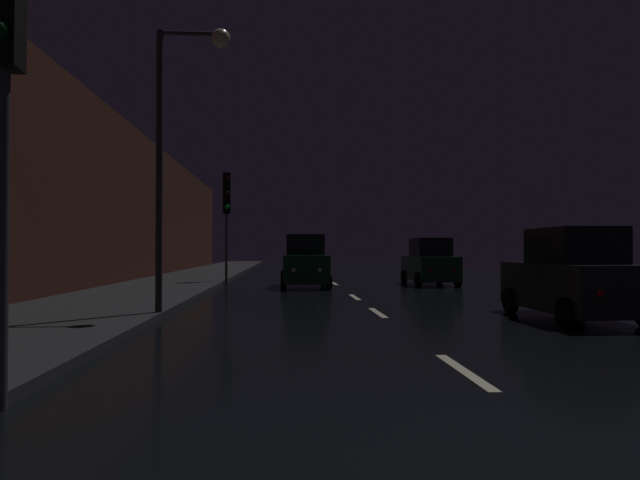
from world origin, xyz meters
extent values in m
cube|color=black|center=(0.00, 24.50, -0.01)|extent=(27.04, 84.00, 0.02)
cube|color=#28282B|center=(-7.32, 24.50, 0.07)|extent=(4.40, 84.00, 0.15)
cube|color=#472319|center=(-9.92, 21.00, 3.74)|extent=(0.80, 63.00, 7.49)
cube|color=beige|center=(0.00, 3.00, 0.01)|extent=(0.16, 2.20, 0.01)
cube|color=beige|center=(0.00, 9.80, 0.01)|extent=(0.16, 2.20, 0.01)
cube|color=beige|center=(0.00, 14.44, 0.01)|extent=(0.16, 2.20, 0.01)
cube|color=beige|center=(0.00, 21.96, 0.01)|extent=(0.16, 2.20, 0.01)
cube|color=beige|center=(0.00, 30.00, 0.01)|extent=(0.16, 2.20, 0.01)
cylinder|color=#38383A|center=(-5.02, 22.09, 1.62)|extent=(0.12, 0.12, 3.25)
cube|color=black|center=(-5.02, 22.09, 4.20)|extent=(0.38, 0.41, 1.90)
sphere|color=black|center=(-4.97, 21.92, 4.83)|extent=(0.22, 0.22, 0.22)
sphere|color=black|center=(-4.97, 21.92, 4.20)|extent=(0.22, 0.22, 0.22)
sphere|color=#19D84C|center=(-4.97, 21.92, 3.57)|extent=(0.22, 0.22, 0.22)
cylinder|color=#38383A|center=(-5.12, 1.54, 1.69)|extent=(0.12, 0.12, 3.38)
cylinder|color=#2D2D30|center=(-5.22, 8.97, 3.33)|extent=(0.16, 0.16, 6.67)
cylinder|color=#2D2D30|center=(-4.52, 8.97, 6.62)|extent=(1.40, 0.10, 0.10)
sphere|color=beige|center=(-3.82, 8.97, 6.52)|extent=(0.44, 0.44, 0.44)
cube|color=#0F3819|center=(-1.47, 19.79, 0.80)|extent=(1.85, 4.31, 1.13)
cube|color=black|center=(-1.47, 19.94, 1.79)|extent=(1.57, 2.16, 0.86)
cylinder|color=black|center=(-0.56, 18.28, 0.33)|extent=(0.23, 0.66, 0.66)
cylinder|color=black|center=(-2.37, 18.28, 0.33)|extent=(0.23, 0.66, 0.66)
cylinder|color=black|center=(-0.56, 21.30, 0.33)|extent=(0.23, 0.66, 0.66)
cylinder|color=black|center=(-2.37, 21.30, 0.33)|extent=(0.23, 0.66, 0.66)
sphere|color=white|center=(-0.96, 17.67, 0.80)|extent=(0.18, 0.18, 0.18)
sphere|color=white|center=(-1.97, 17.67, 0.80)|extent=(0.18, 0.18, 0.18)
sphere|color=red|center=(-0.96, 21.90, 0.80)|extent=(0.18, 0.18, 0.18)
sphere|color=red|center=(-1.97, 21.90, 0.80)|extent=(0.18, 0.18, 0.18)
cube|color=#0F3819|center=(4.22, 20.96, 0.75)|extent=(1.75, 4.08, 1.07)
cube|color=black|center=(4.22, 20.81, 1.69)|extent=(1.49, 2.04, 0.82)
cylinder|color=black|center=(3.36, 22.38, 0.31)|extent=(0.21, 0.62, 0.62)
cylinder|color=black|center=(5.08, 22.38, 0.31)|extent=(0.21, 0.62, 0.62)
cylinder|color=black|center=(3.36, 19.53, 0.31)|extent=(0.21, 0.62, 0.62)
cylinder|color=black|center=(5.08, 19.53, 0.31)|extent=(0.21, 0.62, 0.62)
sphere|color=slate|center=(3.74, 22.96, 0.75)|extent=(0.17, 0.17, 0.17)
sphere|color=slate|center=(4.70, 22.96, 0.75)|extent=(0.17, 0.17, 0.17)
sphere|color=red|center=(3.74, 18.96, 0.75)|extent=(0.17, 0.17, 0.17)
sphere|color=red|center=(4.70, 18.96, 0.75)|extent=(0.17, 0.17, 0.17)
cube|color=black|center=(4.22, 8.31, 0.74)|extent=(1.73, 4.04, 1.06)
cube|color=black|center=(4.22, 8.16, 1.68)|extent=(1.47, 2.02, 0.81)
cylinder|color=black|center=(3.37, 9.72, 0.31)|extent=(0.21, 0.62, 0.62)
cylinder|color=black|center=(5.07, 9.72, 0.31)|extent=(0.21, 0.62, 0.62)
cylinder|color=black|center=(3.37, 6.89, 0.31)|extent=(0.21, 0.62, 0.62)
sphere|color=slate|center=(3.74, 10.28, 0.74)|extent=(0.17, 0.17, 0.17)
sphere|color=slate|center=(4.69, 10.28, 0.74)|extent=(0.17, 0.17, 0.17)
sphere|color=red|center=(3.74, 6.33, 0.74)|extent=(0.17, 0.17, 0.17)
camera|label=1|loc=(-2.33, -4.24, 1.58)|focal=31.73mm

